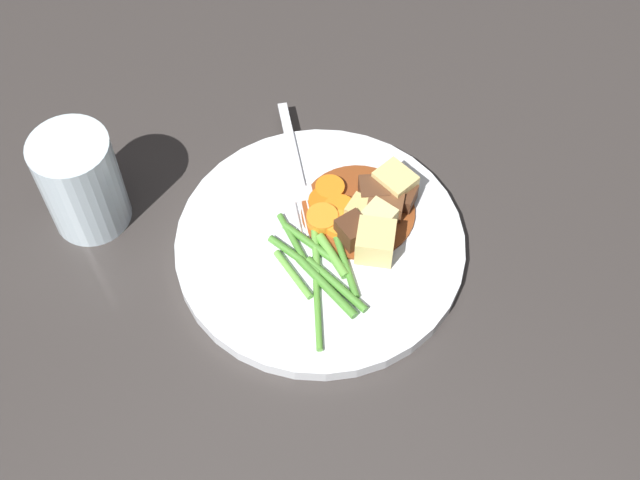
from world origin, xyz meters
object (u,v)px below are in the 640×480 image
at_px(potato_chunk_0, 362,213).
at_px(meat_chunk_1, 386,201).
at_px(carrot_slice_4, 324,202).
at_px(carrot_slice_3, 322,219).
at_px(potato_chunk_3, 375,242).
at_px(meat_chunk_4, 353,232).
at_px(meat_chunk_2, 374,192).
at_px(dinner_plate, 320,244).
at_px(water_glass, 81,182).
at_px(potato_chunk_1, 395,184).
at_px(meat_chunk_3, 403,197).
at_px(carrot_slice_2, 330,189).
at_px(fork, 297,171).
at_px(carrot_slice_1, 339,225).
at_px(carrot_slice_0, 343,212).
at_px(potato_chunk_2, 378,219).
at_px(meat_chunk_0, 363,225).

bearing_deg(potato_chunk_0, meat_chunk_1, -29.58).
bearing_deg(carrot_slice_4, carrot_slice_3, -153.58).
xyz_separation_m(potato_chunk_3, meat_chunk_4, (0.00, 0.02, -0.00)).
relative_size(meat_chunk_2, meat_chunk_4, 1.04).
distance_m(dinner_plate, meat_chunk_4, 0.04).
relative_size(carrot_slice_4, meat_chunk_1, 0.93).
relative_size(potato_chunk_0, water_glass, 0.25).
height_order(carrot_slice_4, potato_chunk_1, potato_chunk_1).
bearing_deg(meat_chunk_3, potato_chunk_3, -175.69).
bearing_deg(potato_chunk_1, carrot_slice_2, 119.99).
bearing_deg(fork, water_glass, 133.47).
bearing_deg(potato_chunk_0, carrot_slice_2, 74.45).
bearing_deg(water_glass, potato_chunk_1, -55.33).
distance_m(meat_chunk_2, fork, 0.09).
bearing_deg(potato_chunk_1, fork, 106.23).
relative_size(carrot_slice_1, carrot_slice_2, 0.96).
bearing_deg(fork, potato_chunk_0, -100.60).
bearing_deg(carrot_slice_0, fork, 72.37).
height_order(carrot_slice_1, carrot_slice_3, carrot_slice_3).
height_order(carrot_slice_4, water_glass, water_glass).
relative_size(carrot_slice_1, water_glass, 0.26).
bearing_deg(carrot_slice_3, potato_chunk_3, -91.24).
bearing_deg(meat_chunk_3, potato_chunk_0, 147.84).
xyz_separation_m(carrot_slice_3, fork, (0.04, 0.06, -0.01)).
xyz_separation_m(carrot_slice_0, carrot_slice_3, (-0.02, 0.01, 0.00)).
distance_m(carrot_slice_2, potato_chunk_1, 0.07).
bearing_deg(potato_chunk_1, dinner_plate, 158.88).
bearing_deg(potato_chunk_2, water_glass, 116.69).
distance_m(carrot_slice_3, potato_chunk_3, 0.06).
height_order(meat_chunk_0, meat_chunk_3, same).
height_order(carrot_slice_2, carrot_slice_3, carrot_slice_3).
xyz_separation_m(carrot_slice_2, meat_chunk_4, (-0.04, -0.05, 0.01)).
relative_size(carrot_slice_0, potato_chunk_3, 0.90).
relative_size(carrot_slice_0, meat_chunk_4, 1.17).
bearing_deg(meat_chunk_3, carrot_slice_2, 110.71).
bearing_deg(meat_chunk_2, meat_chunk_3, -66.70).
distance_m(potato_chunk_2, meat_chunk_2, 0.03).
relative_size(carrot_slice_1, fork, 0.20).
xyz_separation_m(meat_chunk_1, meat_chunk_3, (0.01, -0.01, -0.00)).
bearing_deg(carrot_slice_4, fork, 65.77).
bearing_deg(potato_chunk_3, dinner_plate, 108.01).
xyz_separation_m(potato_chunk_1, potato_chunk_2, (-0.04, -0.01, -0.00)).
relative_size(dinner_plate, carrot_slice_0, 8.69).
bearing_deg(meat_chunk_2, meat_chunk_1, -100.77).
bearing_deg(potato_chunk_0, meat_chunk_0, -148.22).
height_order(potato_chunk_1, meat_chunk_1, potato_chunk_1).
xyz_separation_m(carrot_slice_0, potato_chunk_0, (0.01, -0.02, 0.01)).
height_order(potato_chunk_3, water_glass, water_glass).
bearing_deg(meat_chunk_4, fork, 65.15).
bearing_deg(dinner_plate, meat_chunk_3, -29.89).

